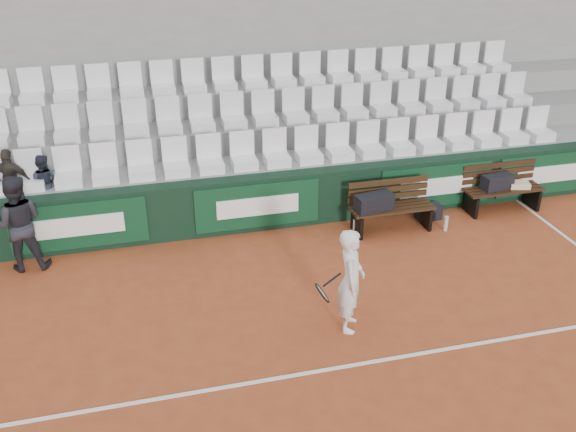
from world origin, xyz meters
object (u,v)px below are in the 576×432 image
(bench_left, at_px, (391,218))
(sports_bag_left, at_px, (374,202))
(water_bottle_far, at_px, (446,223))
(water_bottle_near, at_px, (355,226))
(sports_bag_right, at_px, (497,182))
(tennis_player, at_px, (351,280))
(sports_bag_ground, at_px, (428,212))
(bench_right, at_px, (502,199))
(spectator_c, at_px, (39,158))
(ball_kid, at_px, (18,223))
(spectator_b, at_px, (7,157))

(bench_left, relative_size, sports_bag_left, 2.23)
(sports_bag_left, xyz_separation_m, water_bottle_far, (1.30, -0.26, -0.46))
(bench_left, relative_size, water_bottle_near, 5.84)
(sports_bag_right, height_order, water_bottle_near, sports_bag_right)
(tennis_player, bearing_deg, sports_bag_ground, 47.78)
(water_bottle_near, bearing_deg, sports_bag_left, -13.22)
(water_bottle_near, distance_m, water_bottle_far, 1.63)
(sports_bag_left, bearing_deg, bench_right, 5.15)
(sports_bag_left, relative_size, spectator_c, 0.67)
(spectator_c, bearing_deg, bench_right, -173.21)
(bench_right, distance_m, sports_bag_right, 0.39)
(sports_bag_ground, bearing_deg, ball_kid, 179.96)
(ball_kid, relative_size, spectator_b, 1.38)
(sports_bag_ground, xyz_separation_m, water_bottle_far, (0.09, -0.52, 0.00))
(bench_left, distance_m, ball_kid, 6.22)
(bench_right, xyz_separation_m, water_bottle_near, (-3.00, -0.17, -0.10))
(sports_bag_ground, height_order, spectator_b, spectator_b)
(ball_kid, xyz_separation_m, spectator_c, (0.35, 0.92, 0.70))
(bench_left, relative_size, spectator_b, 1.30)
(bench_left, bearing_deg, tennis_player, -123.57)
(bench_left, relative_size, spectator_c, 1.50)
(sports_bag_left, height_order, spectator_c, spectator_c)
(water_bottle_far, xyz_separation_m, tennis_player, (-2.61, -2.26, 0.62))
(sports_bag_right, bearing_deg, bench_right, -12.85)
(sports_bag_right, xyz_separation_m, spectator_b, (-8.53, 0.91, 0.99))
(bench_right, relative_size, water_bottle_near, 5.84)
(tennis_player, bearing_deg, spectator_b, 141.51)
(sports_bag_ground, bearing_deg, bench_right, -0.67)
(tennis_player, height_order, spectator_b, spectator_b)
(bench_left, distance_m, water_bottle_near, 0.67)
(spectator_b, bearing_deg, bench_right, -170.08)
(sports_bag_left, relative_size, ball_kid, 0.42)
(sports_bag_right, distance_m, water_bottle_far, 1.44)
(sports_bag_left, height_order, sports_bag_ground, sports_bag_left)
(tennis_player, bearing_deg, ball_kid, 148.31)
(sports_bag_right, relative_size, spectator_c, 0.58)
(water_bottle_near, xyz_separation_m, spectator_b, (-5.67, 1.11, 1.45))
(sports_bag_right, height_order, water_bottle_far, sports_bag_right)
(sports_bag_right, bearing_deg, ball_kid, -179.94)
(water_bottle_near, relative_size, spectator_c, 0.26)
(bench_right, xyz_separation_m, water_bottle_far, (-1.40, -0.50, -0.09))
(bench_right, distance_m, tennis_player, 4.90)
(sports_bag_left, relative_size, water_bottle_far, 2.45)
(sports_bag_left, bearing_deg, water_bottle_near, 166.78)
(water_bottle_near, height_order, tennis_player, tennis_player)
(sports_bag_left, xyz_separation_m, spectator_b, (-5.97, 1.18, 0.98))
(sports_bag_left, height_order, spectator_b, spectator_b)
(tennis_player, height_order, spectator_c, spectator_c)
(sports_bag_right, height_order, tennis_player, tennis_player)
(bench_right, bearing_deg, tennis_player, -145.47)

